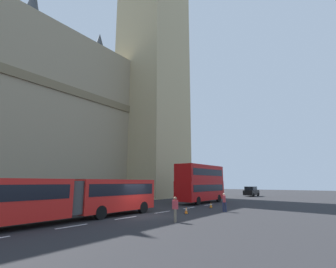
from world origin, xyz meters
TOP-DOWN VIEW (x-y plane):
  - ground_plane at (0.00, 0.00)m, footprint 160.00×160.00m
  - lane_centre_marking at (-1.71, 0.00)m, footprint 29.80×0.16m
  - clock_tower at (20.36, 15.98)m, footprint 12.55×12.55m
  - articulated_bus at (-5.40, 1.99)m, footprint 15.91×2.54m
  - double_decker_bus at (13.81, 2.00)m, footprint 9.02×2.54m
  - sedan_lead at (33.41, 1.76)m, footprint 4.40×1.86m
  - traffic_cone_west at (3.13, -2.40)m, footprint 0.36×0.36m
  - traffic_cone_middle at (8.99, -1.82)m, footprint 0.36×0.36m
  - pedestrian_near_cones at (-1.17, -4.22)m, footprint 0.41×0.47m
  - pedestrian_by_kerb at (6.47, -4.48)m, footprint 0.46×0.36m

SIDE VIEW (x-z plane):
  - ground_plane at x=0.00m, z-range 0.00..0.00m
  - lane_centre_marking at x=-1.71m, z-range 0.00..0.01m
  - traffic_cone_west at x=3.13m, z-range -0.01..0.57m
  - traffic_cone_middle at x=8.99m, z-range -0.01..0.57m
  - pedestrian_near_cones at x=-1.17m, z-range 0.07..1.76m
  - pedestrian_by_kerb at x=6.47m, z-range 0.07..1.76m
  - sedan_lead at x=33.41m, z-range -0.01..1.84m
  - articulated_bus at x=-5.40m, z-range 0.29..3.19m
  - double_decker_bus at x=13.81m, z-range 0.26..5.16m
  - clock_tower at x=20.36m, z-range 1.84..77.37m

